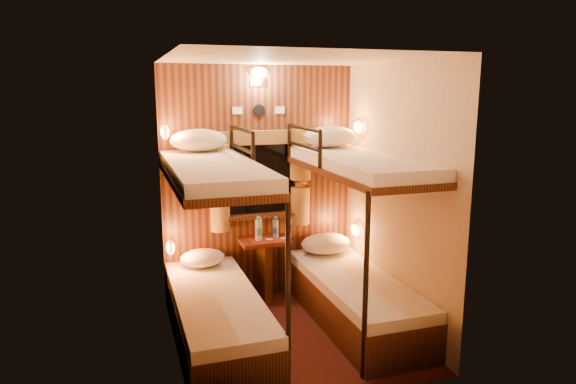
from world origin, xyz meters
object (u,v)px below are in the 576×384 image
object	(u,v)px
bottle_left	(259,230)
bottle_right	(275,229)
table	(265,261)
bunk_left	(216,281)
bunk_right	(355,265)

from	to	relation	value
bottle_left	bottle_right	world-z (taller)	bottle_left
table	bottle_left	xyz separation A→B (m)	(-0.07, -0.03, 0.35)
table	bottle_left	size ratio (longest dim) A/B	2.55
bunk_left	bunk_right	bearing A→B (deg)	0.00
bunk_left	bunk_right	distance (m)	1.30
bunk_right	bottle_right	world-z (taller)	bunk_right
bunk_right	table	bearing A→B (deg)	129.67
table	bottle_left	distance (m)	0.35
bunk_left	bottle_right	world-z (taller)	bunk_left
bunk_right	table	size ratio (longest dim) A/B	2.90
table	bunk_right	bearing A→B (deg)	-50.33
bunk_left	bottle_right	distance (m)	1.11
bunk_left	bunk_right	world-z (taller)	same
bottle_right	bunk_right	bearing A→B (deg)	-55.82
table	bottle_left	bearing A→B (deg)	-157.78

